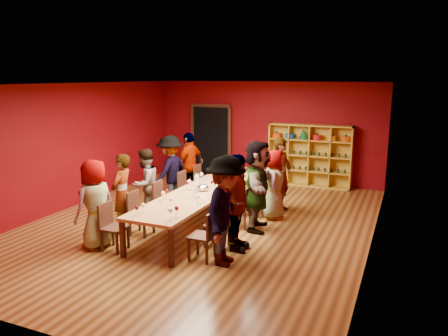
{
  "coord_description": "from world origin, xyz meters",
  "views": [
    {
      "loc": [
        4.01,
        -8.14,
        3.17
      ],
      "look_at": [
        0.27,
        0.61,
        1.15
      ],
      "focal_mm": 35.0,
      "sensor_mm": 36.0,
      "label": 1
    }
  ],
  "objects_px": {
    "person_right_1": "(237,203)",
    "spittoon_bowl": "(203,188)",
    "chair_person_right_1": "(221,222)",
    "person_right_4": "(281,175)",
    "shelving_unit": "(310,152)",
    "chair_person_right_3": "(257,195)",
    "chair_person_right_2": "(244,205)",
    "chair_person_left_3": "(186,187)",
    "person_left_4": "(190,165)",
    "chair_person_right_0": "(206,233)",
    "person_right_0": "(226,211)",
    "person_right_2": "(258,186)",
    "person_left_1": "(122,193)",
    "chair_person_right_4": "(265,189)",
    "person_left_2": "(145,184)",
    "person_right_3": "(274,184)",
    "wine_bottle": "(234,173)",
    "chair_person_left_1": "(138,211)",
    "person_left_3": "(170,171)",
    "chair_person_left_2": "(162,199)",
    "person_left_0": "(95,204)",
    "tasting_table": "(202,193)",
    "chair_person_left_4": "(201,180)",
    "chair_person_left_0": "(111,224)"
  },
  "relations": [
    {
      "from": "person_left_2",
      "to": "person_left_4",
      "type": "distance_m",
      "value": 1.97
    },
    {
      "from": "chair_person_right_0",
      "to": "chair_person_right_3",
      "type": "relative_size",
      "value": 1.0
    },
    {
      "from": "chair_person_left_2",
      "to": "person_left_3",
      "type": "height_order",
      "value": "person_left_3"
    },
    {
      "from": "chair_person_right_1",
      "to": "wine_bottle",
      "type": "relative_size",
      "value": 3.01
    },
    {
      "from": "person_left_2",
      "to": "chair_person_right_1",
      "type": "xyz_separation_m",
      "value": [
        2.25,
        -0.92,
        -0.3
      ]
    },
    {
      "from": "chair_person_left_2",
      "to": "person_right_3",
      "type": "height_order",
      "value": "person_right_3"
    },
    {
      "from": "chair_person_left_4",
      "to": "tasting_table",
      "type": "bearing_deg",
      "value": -63.69
    },
    {
      "from": "tasting_table",
      "to": "person_left_1",
      "type": "bearing_deg",
      "value": -140.15
    },
    {
      "from": "person_right_1",
      "to": "chair_person_right_2",
      "type": "height_order",
      "value": "person_right_1"
    },
    {
      "from": "person_left_4",
      "to": "chair_person_right_1",
      "type": "xyz_separation_m",
      "value": [
        2.15,
        -2.88,
        -0.37
      ]
    },
    {
      "from": "chair_person_right_2",
      "to": "chair_person_right_3",
      "type": "distance_m",
      "value": 0.85
    },
    {
      "from": "person_left_1",
      "to": "person_right_1",
      "type": "distance_m",
      "value": 2.5
    },
    {
      "from": "person_left_4",
      "to": "chair_person_left_2",
      "type": "bearing_deg",
      "value": 21.74
    },
    {
      "from": "chair_person_right_0",
      "to": "person_left_0",
      "type": "bearing_deg",
      "value": -173.13
    },
    {
      "from": "chair_person_left_1",
      "to": "chair_person_left_4",
      "type": "distance_m",
      "value": 2.91
    },
    {
      "from": "shelving_unit",
      "to": "chair_person_left_2",
      "type": "xyz_separation_m",
      "value": [
        -2.31,
        -4.44,
        -0.49
      ]
    },
    {
      "from": "person_right_2",
      "to": "spittoon_bowl",
      "type": "distance_m",
      "value": 1.21
    },
    {
      "from": "person_left_0",
      "to": "chair_person_right_0",
      "type": "distance_m",
      "value": 2.19
    },
    {
      "from": "spittoon_bowl",
      "to": "chair_person_right_2",
      "type": "bearing_deg",
      "value": 9.14
    },
    {
      "from": "chair_person_right_2",
      "to": "person_right_4",
      "type": "xyz_separation_m",
      "value": [
        0.4,
        1.45,
        0.38
      ]
    },
    {
      "from": "chair_person_left_2",
      "to": "wine_bottle",
      "type": "height_order",
      "value": "wine_bottle"
    },
    {
      "from": "chair_person_right_1",
      "to": "person_right_4",
      "type": "relative_size",
      "value": 0.51
    },
    {
      "from": "spittoon_bowl",
      "to": "person_right_3",
      "type": "bearing_deg",
      "value": 37.7
    },
    {
      "from": "person_left_2",
      "to": "person_left_3",
      "type": "height_order",
      "value": "person_left_3"
    },
    {
      "from": "person_left_2",
      "to": "person_left_3",
      "type": "bearing_deg",
      "value": -172.85
    },
    {
      "from": "person_left_0",
      "to": "person_right_1",
      "type": "distance_m",
      "value": 2.62
    },
    {
      "from": "person_right_0",
      "to": "chair_person_right_3",
      "type": "height_order",
      "value": "person_right_0"
    },
    {
      "from": "chair_person_left_1",
      "to": "wine_bottle",
      "type": "xyz_separation_m",
      "value": [
        1.07,
        2.51,
        0.37
      ]
    },
    {
      "from": "person_left_0",
      "to": "chair_person_right_4",
      "type": "xyz_separation_m",
      "value": [
        2.15,
        3.55,
        -0.34
      ]
    },
    {
      "from": "person_left_4",
      "to": "chair_person_right_2",
      "type": "distance_m",
      "value": 2.75
    },
    {
      "from": "chair_person_right_0",
      "to": "chair_person_right_2",
      "type": "height_order",
      "value": "same"
    },
    {
      "from": "chair_person_right_4",
      "to": "person_left_2",
      "type": "bearing_deg",
      "value": -142.38
    },
    {
      "from": "wine_bottle",
      "to": "chair_person_left_0",
      "type": "bearing_deg",
      "value": -107.62
    },
    {
      "from": "tasting_table",
      "to": "chair_person_right_0",
      "type": "xyz_separation_m",
      "value": [
        0.91,
        -1.69,
        -0.2
      ]
    },
    {
      "from": "shelving_unit",
      "to": "person_right_2",
      "type": "distance_m",
      "value": 4.16
    },
    {
      "from": "spittoon_bowl",
      "to": "chair_person_right_0",
      "type": "bearing_deg",
      "value": -62.49
    },
    {
      "from": "person_right_1",
      "to": "spittoon_bowl",
      "type": "relative_size",
      "value": 6.81
    },
    {
      "from": "shelving_unit",
      "to": "person_left_3",
      "type": "xyz_separation_m",
      "value": [
        -2.73,
        -3.33,
        -0.11
      ]
    },
    {
      "from": "person_left_4",
      "to": "chair_person_right_3",
      "type": "relative_size",
      "value": 1.94
    },
    {
      "from": "person_right_1",
      "to": "person_right_3",
      "type": "relative_size",
      "value": 1.15
    },
    {
      "from": "chair_person_left_3",
      "to": "chair_person_right_3",
      "type": "relative_size",
      "value": 1.0
    },
    {
      "from": "person_left_3",
      "to": "wine_bottle",
      "type": "distance_m",
      "value": 1.57
    },
    {
      "from": "person_left_0",
      "to": "person_left_3",
      "type": "xyz_separation_m",
      "value": [
        -0.1,
        2.93,
        0.03
      ]
    },
    {
      "from": "person_left_1",
      "to": "chair_person_left_3",
      "type": "height_order",
      "value": "person_left_1"
    },
    {
      "from": "person_right_0",
      "to": "person_left_0",
      "type": "bearing_deg",
      "value": 90.91
    },
    {
      "from": "shelving_unit",
      "to": "person_right_2",
      "type": "height_order",
      "value": "person_right_2"
    },
    {
      "from": "shelving_unit",
      "to": "chair_person_right_3",
      "type": "height_order",
      "value": "shelving_unit"
    },
    {
      "from": "chair_person_left_1",
      "to": "person_right_2",
      "type": "relative_size",
      "value": 0.47
    },
    {
      "from": "person_left_1",
      "to": "chair_person_right_4",
      "type": "bearing_deg",
      "value": 133.99
    },
    {
      "from": "person_right_0",
      "to": "chair_person_right_0",
      "type": "bearing_deg",
      "value": 85.05
    }
  ]
}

